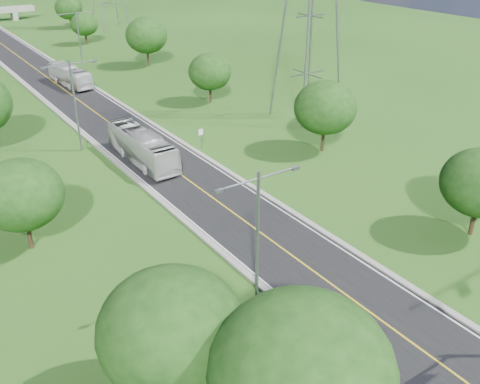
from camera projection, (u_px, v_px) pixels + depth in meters
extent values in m
plane|color=#214914|center=(87.00, 106.00, 73.19)|extent=(260.00, 260.00, 0.00)
cube|color=black|center=(72.00, 96.00, 77.59)|extent=(8.00, 150.00, 0.06)
cube|color=gray|center=(43.00, 100.00, 75.42)|extent=(0.50, 150.00, 0.22)
cube|color=gray|center=(100.00, 90.00, 79.69)|extent=(0.50, 150.00, 0.22)
cylinder|color=slate|center=(201.00, 139.00, 59.05)|extent=(0.08, 0.08, 2.40)
cube|color=white|center=(201.00, 132.00, 58.67)|extent=(0.55, 0.04, 0.70)
cube|color=gray|center=(14.00, 16.00, 136.66)|extent=(1.20, 3.00, 2.00)
cylinder|color=slate|center=(257.00, 246.00, 32.56)|extent=(0.22, 0.22, 10.00)
cylinder|color=slate|center=(238.00, 184.00, 29.77)|extent=(2.80, 0.12, 0.12)
cylinder|color=slate|center=(278.00, 173.00, 31.18)|extent=(2.80, 0.12, 0.12)
cube|color=slate|center=(219.00, 191.00, 29.14)|extent=(0.50, 0.25, 0.18)
cube|color=slate|center=(295.00, 168.00, 31.85)|extent=(0.50, 0.25, 0.18)
cylinder|color=slate|center=(76.00, 107.00, 56.86)|extent=(0.22, 0.22, 10.00)
cylinder|color=slate|center=(56.00, 66.00, 54.07)|extent=(2.80, 0.12, 0.12)
cylinder|color=slate|center=(83.00, 62.00, 55.48)|extent=(2.80, 0.12, 0.12)
cube|color=slate|center=(43.00, 68.00, 53.44)|extent=(0.50, 0.25, 0.18)
cube|color=slate|center=(95.00, 61.00, 56.15)|extent=(0.50, 0.25, 0.18)
cylinder|color=slate|center=(80.00, 42.00, 87.19)|extent=(0.22, 0.22, 10.00)
cylinder|color=slate|center=(67.00, 14.00, 84.40)|extent=(2.80, 0.12, 0.12)
cylinder|color=slate|center=(84.00, 12.00, 85.80)|extent=(2.80, 0.12, 0.12)
cube|color=slate|center=(59.00, 15.00, 83.77)|extent=(0.50, 0.25, 0.18)
cube|color=slate|center=(92.00, 12.00, 86.48)|extent=(0.50, 0.25, 0.18)
ellipsoid|color=#163C10|center=(171.00, 331.00, 25.48)|extent=(7.14, 7.14, 6.07)
cylinder|color=black|center=(29.00, 233.00, 40.98)|extent=(0.36, 0.36, 2.70)
ellipsoid|color=#163C10|center=(21.00, 195.00, 39.48)|extent=(6.30, 6.30, 5.36)
ellipsoid|color=#163C10|center=(301.00, 373.00, 22.28)|extent=(7.98, 7.98, 6.78)
cylinder|color=black|center=(473.00, 220.00, 42.79)|extent=(0.36, 0.36, 2.70)
cylinder|color=black|center=(323.00, 138.00, 58.48)|extent=(0.36, 0.36, 2.88)
ellipsoid|color=#163C10|center=(325.00, 108.00, 56.88)|extent=(6.72, 6.72, 5.71)
cylinder|color=black|center=(210.00, 94.00, 74.26)|extent=(0.36, 0.36, 2.52)
ellipsoid|color=#163C10|center=(210.00, 72.00, 72.86)|extent=(5.88, 5.88, 5.00)
cylinder|color=black|center=(148.00, 57.00, 92.81)|extent=(0.36, 0.36, 3.06)
ellipsoid|color=#163C10|center=(146.00, 35.00, 91.11)|extent=(7.14, 7.14, 6.07)
cylinder|color=black|center=(86.00, 39.00, 109.39)|extent=(0.36, 0.36, 2.34)
ellipsoid|color=#163C10|center=(84.00, 24.00, 108.09)|extent=(5.46, 5.46, 4.64)
cylinder|color=black|center=(71.00, 22.00, 125.79)|extent=(0.36, 0.36, 2.70)
ellipsoid|color=#163C10|center=(69.00, 8.00, 124.30)|extent=(6.30, 6.30, 5.36)
imported|color=silver|center=(70.00, 76.00, 81.68)|extent=(3.54, 10.94, 2.99)
imported|color=silver|center=(142.00, 147.00, 55.58)|extent=(2.86, 11.90, 3.31)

